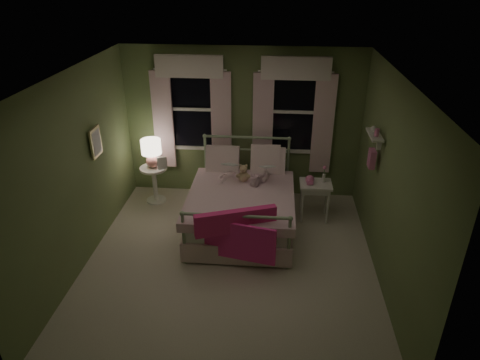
# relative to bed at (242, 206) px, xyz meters

# --- Properties ---
(room_shell) EXTENTS (4.20, 4.20, 4.20)m
(room_shell) POSITION_rel_bed_xyz_m (-0.10, -0.92, 0.92)
(room_shell) COLOR silver
(room_shell) RESTS_ON ground
(bed) EXTENTS (1.58, 2.04, 1.18)m
(bed) POSITION_rel_bed_xyz_m (0.00, 0.00, 0.00)
(bed) COLOR white
(bed) RESTS_ON ground
(pink_throw) EXTENTS (1.08, 0.46, 0.71)m
(pink_throw) POSITION_rel_bed_xyz_m (-0.01, -1.02, 0.23)
(pink_throw) COLOR #E22C78
(pink_throw) RESTS_ON bed
(child_left) EXTENTS (0.28, 0.22, 0.67)m
(child_left) POSITION_rel_bed_xyz_m (-0.29, 0.43, 0.53)
(child_left) COLOR #F7D1DD
(child_left) RESTS_ON bed
(child_right) EXTENTS (0.44, 0.39, 0.74)m
(child_right) POSITION_rel_bed_xyz_m (0.27, 0.43, 0.56)
(child_right) COLOR #F7D1DD
(child_right) RESTS_ON bed
(book_left) EXTENTS (0.23, 0.18, 0.26)m
(book_left) POSITION_rel_bed_xyz_m (-0.29, 0.18, 0.59)
(book_left) COLOR beige
(book_left) RESTS_ON child_left
(book_right) EXTENTS (0.22, 0.17, 0.26)m
(book_right) POSITION_rel_bed_xyz_m (0.27, 0.18, 0.54)
(book_right) COLOR beige
(book_right) RESTS_ON child_right
(teddy_bear) EXTENTS (0.23, 0.18, 0.30)m
(teddy_bear) POSITION_rel_bed_xyz_m (-0.01, 0.27, 0.42)
(teddy_bear) COLOR tan
(teddy_bear) RESTS_ON bed
(nightstand_left) EXTENTS (0.46, 0.46, 0.65)m
(nightstand_left) POSITION_rel_bed_xyz_m (-1.58, 0.70, 0.04)
(nightstand_left) COLOR white
(nightstand_left) RESTS_ON ground
(table_lamp) EXTENTS (0.33, 0.33, 0.49)m
(table_lamp) POSITION_rel_bed_xyz_m (-1.58, 0.70, 0.58)
(table_lamp) COLOR pink
(table_lamp) RESTS_ON nightstand_left
(book_nightstand) EXTENTS (0.22, 0.26, 0.02)m
(book_nightstand) POSITION_rel_bed_xyz_m (-1.48, 0.62, 0.28)
(book_nightstand) COLOR beige
(book_nightstand) RESTS_ON nightstand_left
(nightstand_right) EXTENTS (0.50, 0.40, 0.64)m
(nightstand_right) POSITION_rel_bed_xyz_m (1.14, 0.35, 0.17)
(nightstand_right) COLOR white
(nightstand_right) RESTS_ON ground
(pink_toy) EXTENTS (0.14, 0.18, 0.14)m
(pink_toy) POSITION_rel_bed_xyz_m (1.04, 0.34, 0.33)
(pink_toy) COLOR pink
(pink_toy) RESTS_ON nightstand_right
(bud_vase) EXTENTS (0.06, 0.06, 0.28)m
(bud_vase) POSITION_rel_bed_xyz_m (1.26, 0.40, 0.41)
(bud_vase) COLOR white
(bud_vase) RESTS_ON nightstand_right
(window_left) EXTENTS (1.34, 0.13, 1.96)m
(window_left) POSITION_rel_bed_xyz_m (-0.95, 1.11, 1.25)
(window_left) COLOR black
(window_left) RESTS_ON room_shell
(window_right) EXTENTS (1.34, 0.13, 1.96)m
(window_right) POSITION_rel_bed_xyz_m (0.75, 1.11, 1.25)
(window_right) COLOR black
(window_right) RESTS_ON room_shell
(wall_shelf) EXTENTS (0.15, 0.50, 0.60)m
(wall_shelf) POSITION_rel_bed_xyz_m (1.80, -0.22, 1.15)
(wall_shelf) COLOR white
(wall_shelf) RESTS_ON room_shell
(framed_picture) EXTENTS (0.03, 0.32, 0.42)m
(framed_picture) POSITION_rel_bed_xyz_m (-2.04, -0.32, 1.12)
(framed_picture) COLOR beige
(framed_picture) RESTS_ON room_shell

